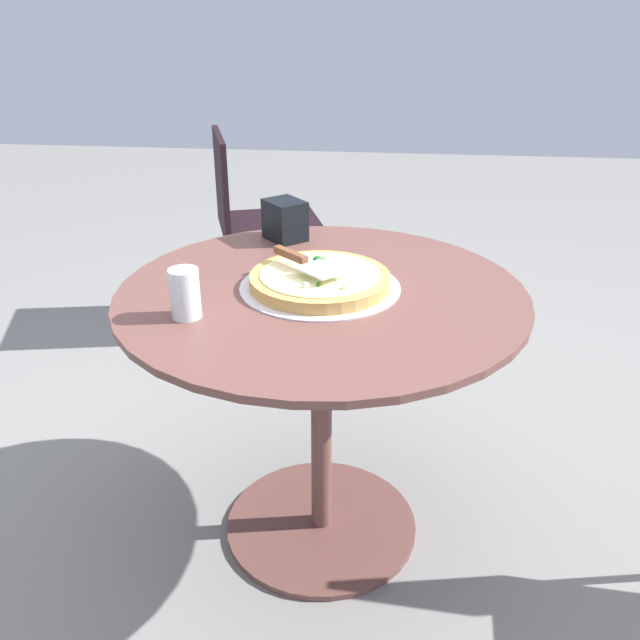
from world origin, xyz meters
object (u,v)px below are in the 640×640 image
at_px(pizza_server, 304,261).
at_px(pizza_on_tray, 320,281).
at_px(drinking_cup, 185,294).
at_px(patio_chair_corner, 253,214).
at_px(napkin_dispenser, 285,220).
at_px(patio_table, 321,360).

bearing_deg(pizza_server, pizza_on_tray, -106.07).
bearing_deg(drinking_cup, pizza_server, -48.51).
bearing_deg(drinking_cup, patio_chair_corner, 6.40).
distance_m(pizza_server, napkin_dispenser, 0.34).
xyz_separation_m(pizza_on_tray, drinking_cup, (-0.19, 0.27, 0.04)).
bearing_deg(pizza_server, napkin_dispenser, 16.60).
bearing_deg(napkin_dispenser, pizza_server, -25.26).
xyz_separation_m(patio_table, drinking_cup, (-0.18, 0.27, 0.24)).
bearing_deg(patio_chair_corner, pizza_on_tray, -161.51).
bearing_deg(patio_table, drinking_cup, 123.08).
relative_size(pizza_on_tray, pizza_server, 2.02).
bearing_deg(patio_chair_corner, napkin_dispenser, -162.77).
distance_m(patio_table, patio_chair_corner, 1.38).
xyz_separation_m(pizza_on_tray, napkin_dispenser, (0.34, 0.14, 0.04)).
bearing_deg(pizza_on_tray, patio_table, -158.96).
bearing_deg(drinking_cup, patio_table, -56.92).
xyz_separation_m(napkin_dispenser, patio_chair_corner, (0.96, 0.30, -0.28)).
distance_m(pizza_on_tray, napkin_dispenser, 0.36).
xyz_separation_m(pizza_server, patio_chair_corner, (1.29, 0.39, -0.29)).
bearing_deg(patio_table, patio_chair_corner, 18.52).
bearing_deg(patio_table, napkin_dispenser, 21.97).
relative_size(patio_table, patio_chair_corner, 1.15).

